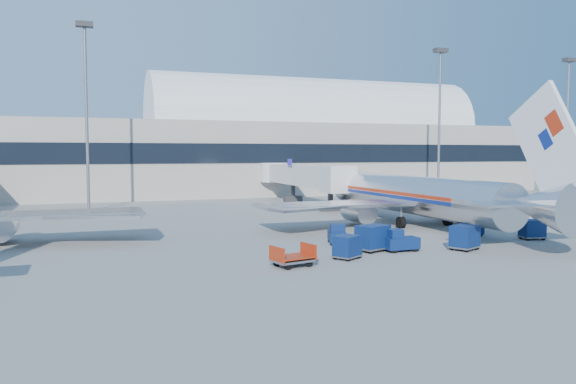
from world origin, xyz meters
name	(u,v)px	position (x,y,z in m)	size (l,w,h in m)	color
ground	(346,238)	(0.00, 0.00, 0.00)	(260.00, 260.00, 0.00)	gray
terminal	(127,150)	(-13.60, 55.96, 7.52)	(170.00, 28.15, 21.00)	#B2AA9E
airliner_main	(419,196)	(10.00, 4.51, 2.93)	(32.00, 37.26, 12.07)	silver
jetbridge_near	(298,175)	(7.60, 30.81, 3.93)	(4.40, 27.50, 6.25)	silver
mast_west	(86,88)	(-20.00, 30.00, 14.79)	(2.00, 1.20, 22.60)	slate
mast_east	(440,101)	(30.00, 30.00, 14.79)	(2.00, 1.20, 22.60)	slate
mast_far_east	(568,106)	(55.00, 30.00, 14.79)	(2.00, 1.20, 22.60)	slate
barrier_near	(503,221)	(18.00, 2.00, 0.45)	(3.00, 0.55, 0.90)	#9E9E96
barrier_mid	(530,219)	(21.30, 2.00, 0.45)	(3.00, 0.55, 0.90)	#9E9E96
barrier_far	(556,218)	(24.60, 2.00, 0.45)	(3.00, 0.55, 0.90)	#9E9E96
tug_lead	(400,241)	(0.76, -7.24, 0.74)	(2.50, 1.25, 1.63)	#0A1F50
tug_right	(468,228)	(10.37, -2.49, 0.66)	(2.43, 1.67, 1.44)	#0A1F50
tug_left	(337,234)	(-2.07, -2.65, 0.73)	(1.94, 2.72, 1.60)	#0A1F50
cart_train_a	(375,236)	(-0.52, -5.93, 0.96)	(2.53, 2.33, 1.80)	#0A1F50
cart_train_b	(372,237)	(-1.13, -6.56, 1.00)	(2.55, 2.24, 1.88)	#0A1F50
cart_train_c	(347,247)	(-4.07, -8.57, 0.84)	(2.22, 2.08, 1.57)	#0A1F50
cart_solo_near	(465,237)	(5.49, -8.37, 0.96)	(2.51, 2.27, 1.80)	#0A1F50
cart_solo_far	(532,229)	(13.90, -6.06, 0.86)	(2.07, 1.73, 1.61)	#0A1F50
cart_open_red	(293,259)	(-8.33, -9.68, 0.48)	(2.83, 2.29, 0.67)	slate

